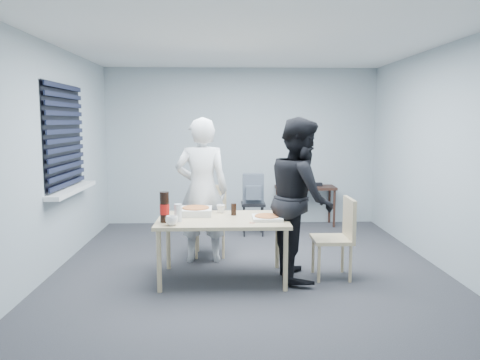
{
  "coord_description": "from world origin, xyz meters",
  "views": [
    {
      "loc": [
        -0.27,
        -5.35,
        1.72
      ],
      "look_at": [
        -0.1,
        0.1,
        1.04
      ],
      "focal_mm": 35.0,
      "sensor_mm": 36.0,
      "label": 1
    }
  ],
  "objects_px": {
    "dining_table": "(223,224)",
    "chair_right": "(340,232)",
    "mug_b": "(221,209)",
    "chair_far": "(210,215)",
    "stool": "(253,210)",
    "person_black": "(301,198)",
    "mug_a": "(172,221)",
    "soda_bottle": "(165,208)",
    "backpack": "(253,189)",
    "person_white": "(202,190)",
    "side_table": "(305,191)"
  },
  "relations": [
    {
      "from": "dining_table",
      "to": "chair_right",
      "type": "bearing_deg",
      "value": 0.92
    },
    {
      "from": "mug_b",
      "to": "chair_far",
      "type": "bearing_deg",
      "value": 101.56
    },
    {
      "from": "chair_far",
      "to": "stool",
      "type": "xyz_separation_m",
      "value": [
        0.62,
        0.99,
        -0.13
      ]
    },
    {
      "from": "person_black",
      "to": "mug_a",
      "type": "xyz_separation_m",
      "value": [
        -1.36,
        -0.39,
        -0.16
      ]
    },
    {
      "from": "mug_b",
      "to": "soda_bottle",
      "type": "distance_m",
      "value": 0.77
    },
    {
      "from": "backpack",
      "to": "person_black",
      "type": "bearing_deg",
      "value": -68.22
    },
    {
      "from": "person_black",
      "to": "stool",
      "type": "height_order",
      "value": "person_black"
    },
    {
      "from": "backpack",
      "to": "mug_a",
      "type": "xyz_separation_m",
      "value": [
        -0.96,
        -2.34,
        0.02
      ]
    },
    {
      "from": "person_white",
      "to": "stool",
      "type": "distance_m",
      "value": 1.58
    },
    {
      "from": "chair_far",
      "to": "chair_right",
      "type": "distance_m",
      "value": 1.77
    },
    {
      "from": "person_white",
      "to": "soda_bottle",
      "type": "relative_size",
      "value": 5.53
    },
    {
      "from": "chair_far",
      "to": "stool",
      "type": "bearing_deg",
      "value": 58.07
    },
    {
      "from": "chair_right",
      "to": "side_table",
      "type": "relative_size",
      "value": 0.91
    },
    {
      "from": "person_black",
      "to": "side_table",
      "type": "distance_m",
      "value": 2.67
    },
    {
      "from": "chair_far",
      "to": "mug_b",
      "type": "xyz_separation_m",
      "value": [
        0.15,
        -0.72,
        0.22
      ]
    },
    {
      "from": "chair_far",
      "to": "soda_bottle",
      "type": "relative_size",
      "value": 2.78
    },
    {
      "from": "stool",
      "to": "dining_table",
      "type": "bearing_deg",
      "value": -102.58
    },
    {
      "from": "person_white",
      "to": "backpack",
      "type": "bearing_deg",
      "value": -118.36
    },
    {
      "from": "chair_right",
      "to": "mug_a",
      "type": "height_order",
      "value": "chair_right"
    },
    {
      "from": "person_black",
      "to": "mug_b",
      "type": "bearing_deg",
      "value": 73.85
    },
    {
      "from": "person_black",
      "to": "backpack",
      "type": "height_order",
      "value": "person_black"
    },
    {
      "from": "dining_table",
      "to": "chair_far",
      "type": "distance_m",
      "value": 1.05
    },
    {
      "from": "side_table",
      "to": "stool",
      "type": "xyz_separation_m",
      "value": [
        -0.9,
        -0.64,
        -0.19
      ]
    },
    {
      "from": "dining_table",
      "to": "mug_b",
      "type": "height_order",
      "value": "mug_b"
    },
    {
      "from": "soda_bottle",
      "to": "chair_right",
      "type": "bearing_deg",
      "value": 6.26
    },
    {
      "from": "person_white",
      "to": "mug_a",
      "type": "height_order",
      "value": "person_white"
    },
    {
      "from": "side_table",
      "to": "soda_bottle",
      "type": "distance_m",
      "value": 3.46
    },
    {
      "from": "side_table",
      "to": "backpack",
      "type": "bearing_deg",
      "value": -144.19
    },
    {
      "from": "side_table",
      "to": "soda_bottle",
      "type": "height_order",
      "value": "soda_bottle"
    },
    {
      "from": "mug_a",
      "to": "person_white",
      "type": "bearing_deg",
      "value": 76.08
    },
    {
      "from": "soda_bottle",
      "to": "chair_far",
      "type": "bearing_deg",
      "value": 70.39
    },
    {
      "from": "person_white",
      "to": "backpack",
      "type": "distance_m",
      "value": 1.5
    },
    {
      "from": "person_white",
      "to": "mug_a",
      "type": "xyz_separation_m",
      "value": [
        -0.25,
        -1.03,
        -0.16
      ]
    },
    {
      "from": "chair_right",
      "to": "backpack",
      "type": "relative_size",
      "value": 2.01
    },
    {
      "from": "chair_right",
      "to": "soda_bottle",
      "type": "xyz_separation_m",
      "value": [
        -1.89,
        -0.21,
        0.32
      ]
    },
    {
      "from": "mug_b",
      "to": "stool",
      "type": "bearing_deg",
      "value": 74.62
    },
    {
      "from": "stool",
      "to": "soda_bottle",
      "type": "height_order",
      "value": "soda_bottle"
    },
    {
      "from": "chair_far",
      "to": "stool",
      "type": "distance_m",
      "value": 1.18
    },
    {
      "from": "side_table",
      "to": "person_black",
      "type": "bearing_deg",
      "value": -100.9
    },
    {
      "from": "chair_right",
      "to": "backpack",
      "type": "height_order",
      "value": "backpack"
    },
    {
      "from": "side_table",
      "to": "mug_a",
      "type": "height_order",
      "value": "mug_a"
    },
    {
      "from": "mug_a",
      "to": "mug_b",
      "type": "relative_size",
      "value": 1.23
    },
    {
      "from": "stool",
      "to": "mug_b",
      "type": "xyz_separation_m",
      "value": [
        -0.47,
        -1.71,
        0.34
      ]
    },
    {
      "from": "side_table",
      "to": "soda_bottle",
      "type": "xyz_separation_m",
      "value": [
        -1.95,
        -2.84,
        0.26
      ]
    },
    {
      "from": "backpack",
      "to": "side_table",
      "type": "bearing_deg",
      "value": 45.93
    },
    {
      "from": "backpack",
      "to": "chair_far",
      "type": "bearing_deg",
      "value": -112.16
    },
    {
      "from": "mug_a",
      "to": "soda_bottle",
      "type": "distance_m",
      "value": 0.2
    },
    {
      "from": "backpack",
      "to": "soda_bottle",
      "type": "relative_size",
      "value": 1.38
    },
    {
      "from": "chair_right",
      "to": "mug_b",
      "type": "distance_m",
      "value": 1.36
    },
    {
      "from": "person_black",
      "to": "mug_a",
      "type": "relative_size",
      "value": 14.39
    }
  ]
}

